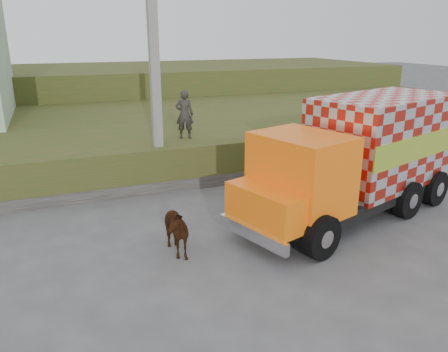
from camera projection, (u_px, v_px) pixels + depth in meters
name	position (u px, v px, depth m)	size (l,w,h in m)	color
ground	(238.00, 236.00, 11.65)	(120.00, 120.00, 0.00)	#474749
embankment	(153.00, 134.00, 20.26)	(40.00, 12.00, 1.50)	#324918
embankment_far	(114.00, 89.00, 30.64)	(40.00, 12.00, 3.00)	#324918
retaining_strip	(134.00, 189.00, 14.60)	(16.00, 0.50, 0.40)	#595651
utility_pole	(155.00, 69.00, 14.11)	(1.20, 0.30, 8.00)	gray
cargo_truck	(361.00, 156.00, 12.70)	(8.04, 4.59, 3.42)	black
cow	(172.00, 229.00, 10.57)	(0.69, 1.51, 1.27)	#37190D
pedestrian	(184.00, 114.00, 15.78)	(0.64, 0.42, 1.77)	#292725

